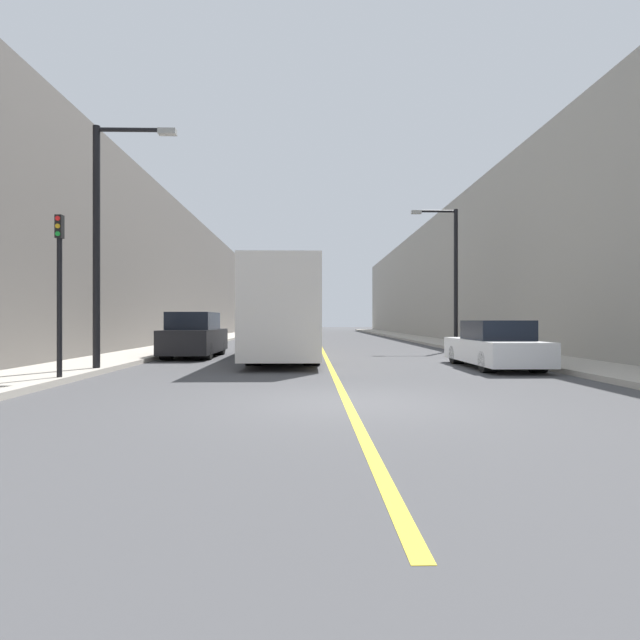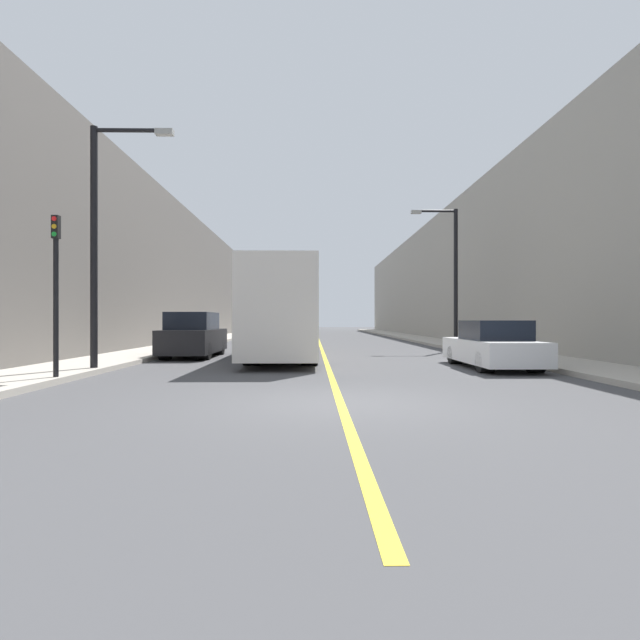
% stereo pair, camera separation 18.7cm
% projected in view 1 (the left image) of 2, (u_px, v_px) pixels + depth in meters
% --- Properties ---
extents(ground_plane, '(200.00, 200.00, 0.00)m').
position_uv_depth(ground_plane, '(347.00, 403.00, 9.03)').
color(ground_plane, '#474749').
extents(sidewalk_left, '(2.59, 72.00, 0.15)m').
position_uv_depth(sidewalk_left, '(219.00, 338.00, 38.84)').
color(sidewalk_left, '#B2AA9E').
rests_on(sidewalk_left, ground).
extents(sidewalk_right, '(2.59, 72.00, 0.15)m').
position_uv_depth(sidewalk_right, '(415.00, 338.00, 39.20)').
color(sidewalk_right, '#B2AA9E').
rests_on(sidewalk_right, ground).
extents(building_row_left, '(4.00, 72.00, 9.07)m').
position_uv_depth(building_row_left, '(176.00, 281.00, 38.76)').
color(building_row_left, '#66605B').
rests_on(building_row_left, ground).
extents(building_row_right, '(4.00, 72.00, 9.52)m').
position_uv_depth(building_row_right, '(456.00, 279.00, 39.28)').
color(building_row_right, gray).
rests_on(building_row_right, ground).
extents(road_center_line, '(0.16, 72.00, 0.01)m').
position_uv_depth(road_center_line, '(317.00, 339.00, 39.02)').
color(road_center_line, gold).
rests_on(road_center_line, ground).
extents(bus, '(2.46, 12.65, 3.47)m').
position_uv_depth(bus, '(288.00, 312.00, 20.39)').
color(bus, silver).
rests_on(bus, ground).
extents(parked_suv_left, '(1.88, 4.69, 1.81)m').
position_uv_depth(parked_suv_left, '(195.00, 336.00, 20.13)').
color(parked_suv_left, black).
rests_on(parked_suv_left, ground).
extents(car_right_near, '(1.84, 4.74, 1.49)m').
position_uv_depth(car_right_near, '(494.00, 346.00, 15.58)').
color(car_right_near, silver).
rests_on(car_right_near, ground).
extents(street_lamp_left, '(2.34, 0.24, 6.83)m').
position_uv_depth(street_lamp_left, '(104.00, 230.00, 14.06)').
color(street_lamp_left, black).
rests_on(street_lamp_left, sidewalk_left).
extents(street_lamp_right, '(2.34, 0.24, 6.90)m').
position_uv_depth(street_lamp_right, '(452.00, 268.00, 24.93)').
color(street_lamp_right, black).
rests_on(street_lamp_right, sidewalk_right).
extents(traffic_light, '(0.16, 0.18, 3.83)m').
position_uv_depth(traffic_light, '(59.00, 288.00, 11.77)').
color(traffic_light, black).
rests_on(traffic_light, sidewalk_left).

